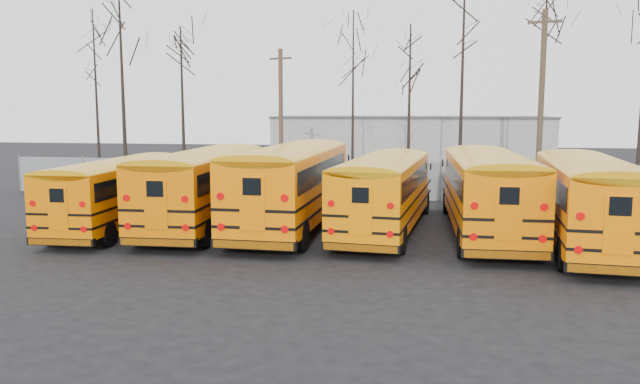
% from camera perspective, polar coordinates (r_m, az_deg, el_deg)
% --- Properties ---
extents(ground, '(120.00, 120.00, 0.00)m').
position_cam_1_polar(ground, '(21.37, 0.94, -5.21)').
color(ground, black).
rests_on(ground, ground).
extents(fence, '(40.00, 0.04, 2.00)m').
position_cam_1_polar(fence, '(32.97, 4.01, 1.08)').
color(fence, gray).
rests_on(fence, ground).
extents(distant_building, '(22.00, 8.00, 4.00)m').
position_cam_1_polar(distant_building, '(52.70, 8.24, 4.56)').
color(distant_building, '#AFAEAA').
rests_on(distant_building, ground).
extents(bus_a, '(2.60, 10.16, 2.82)m').
position_cam_1_polar(bus_a, '(25.89, -17.85, 0.39)').
color(bus_a, black).
rests_on(bus_a, ground).
extents(bus_b, '(2.93, 11.46, 3.19)m').
position_cam_1_polar(bus_b, '(25.33, -10.44, 0.96)').
color(bus_b, black).
rests_on(bus_b, ground).
extents(bus_c, '(3.15, 12.20, 3.39)m').
position_cam_1_polar(bus_c, '(24.64, -2.50, 1.18)').
color(bus_c, black).
rests_on(bus_c, ground).
extents(bus_d, '(3.53, 11.03, 3.04)m').
position_cam_1_polar(bus_d, '(23.97, 5.97, 0.47)').
color(bus_d, black).
rests_on(bus_d, ground).
extents(bus_e, '(2.88, 11.55, 3.22)m').
position_cam_1_polar(bus_e, '(24.02, 15.07, 0.51)').
color(bus_e, black).
rests_on(bus_e, ground).
extents(bus_f, '(3.50, 11.49, 3.17)m').
position_cam_1_polar(bus_f, '(23.18, 23.23, -0.17)').
color(bus_f, black).
rests_on(bus_f, ground).
extents(utility_pole_left, '(1.39, 0.60, 8.13)m').
position_cam_1_polar(utility_pole_left, '(36.24, -3.60, 6.71)').
color(utility_pole_left, '#50392D').
rests_on(utility_pole_left, ground).
extents(utility_pole_right, '(1.79, 0.47, 10.11)m').
position_cam_1_polar(utility_pole_right, '(36.85, 19.57, 7.88)').
color(utility_pole_right, '#483A29').
rests_on(utility_pole_right, ground).
extents(tree_0, '(0.26, 0.26, 10.93)m').
position_cam_1_polar(tree_0, '(42.44, -19.76, 8.15)').
color(tree_0, black).
rests_on(tree_0, ground).
extents(tree_1, '(0.26, 0.26, 12.05)m').
position_cam_1_polar(tree_1, '(39.27, -17.60, 9.14)').
color(tree_1, black).
rests_on(tree_1, ground).
extents(tree_2, '(0.26, 0.26, 9.55)m').
position_cam_1_polar(tree_2, '(38.50, -12.44, 7.49)').
color(tree_2, black).
rests_on(tree_2, ground).
extents(tree_3, '(0.26, 0.26, 10.30)m').
position_cam_1_polar(tree_3, '(36.40, 3.02, 8.24)').
color(tree_3, black).
rests_on(tree_3, ground).
extents(tree_4, '(0.26, 0.26, 9.55)m').
position_cam_1_polar(tree_4, '(36.81, 8.15, 7.59)').
color(tree_4, black).
rests_on(tree_4, ground).
extents(tree_5, '(0.26, 0.26, 12.69)m').
position_cam_1_polar(tree_5, '(34.69, 12.87, 10.07)').
color(tree_5, black).
rests_on(tree_5, ground).
extents(tree_6, '(0.26, 0.26, 11.94)m').
position_cam_1_polar(tree_6, '(38.40, 19.69, 9.01)').
color(tree_6, black).
rests_on(tree_6, ground).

